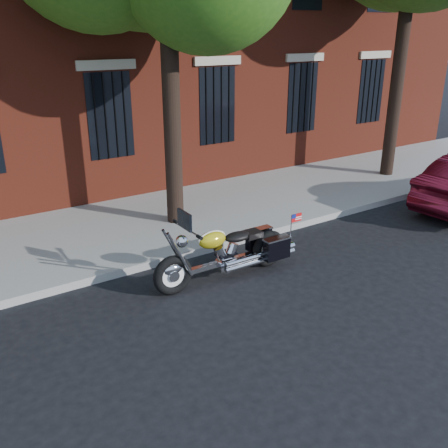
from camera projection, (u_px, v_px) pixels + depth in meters
ground at (231, 284)px, 8.57m from camera, size 120.00×120.00×0.00m
curb at (191, 253)px, 9.62m from camera, size 40.00×0.16×0.15m
sidewalk at (148, 223)px, 11.08m from camera, size 40.00×3.60×0.15m
motorcycle at (230, 253)px, 8.64m from camera, size 2.78×0.81×1.40m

